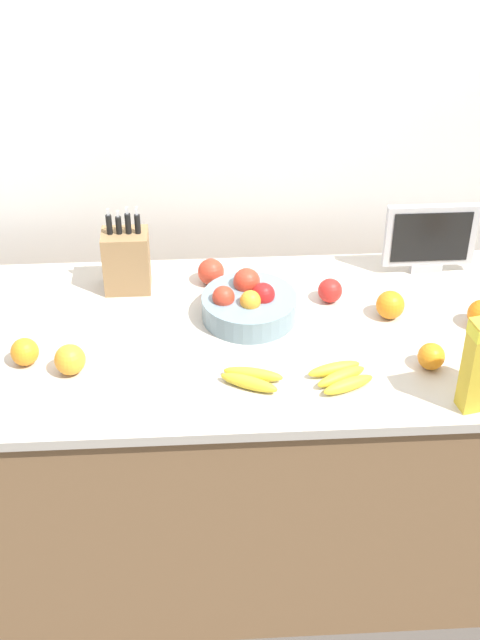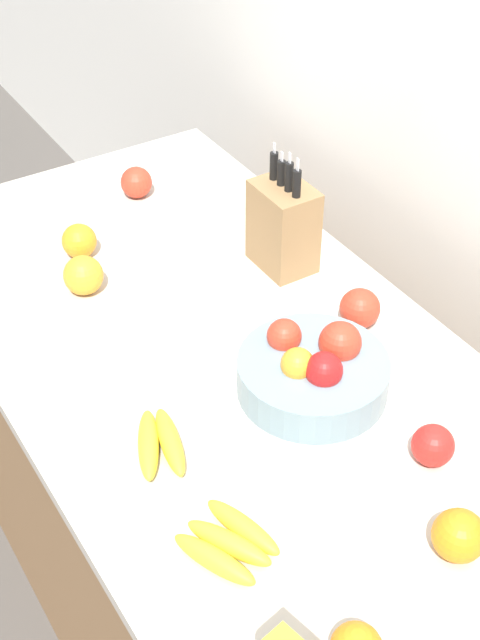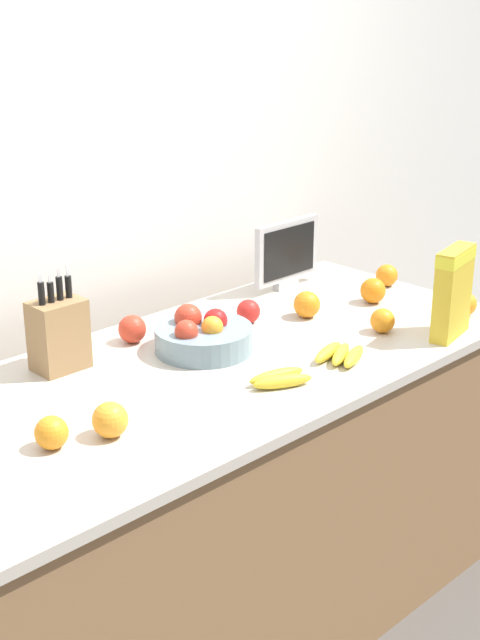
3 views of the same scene
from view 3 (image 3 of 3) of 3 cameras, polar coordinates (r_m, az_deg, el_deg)
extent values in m
plane|color=#514C47|center=(2.95, -1.70, -18.66)|extent=(14.00, 14.00, 0.00)
cube|color=silver|center=(2.85, -10.90, 8.80)|extent=(9.00, 0.06, 2.60)
cube|color=olive|center=(2.70, -1.80, -11.69)|extent=(1.94, 0.83, 0.85)
cube|color=beige|center=(2.49, -1.91, -3.15)|extent=(1.97, 0.86, 0.03)
cube|color=#937047|center=(2.47, -11.53, -0.95)|extent=(0.14, 0.11, 0.20)
cylinder|color=black|center=(2.40, -12.59, 1.66)|extent=(0.02, 0.02, 0.06)
cube|color=silver|center=(2.39, -12.67, 2.62)|extent=(0.01, 0.00, 0.02)
cylinder|color=black|center=(2.42, -12.02, 1.74)|extent=(0.02, 0.02, 0.06)
cube|color=silver|center=(2.41, -12.09, 2.62)|extent=(0.01, 0.00, 0.02)
cylinder|color=black|center=(2.43, -11.48, 2.00)|extent=(0.02, 0.02, 0.06)
cube|color=silver|center=(2.42, -11.55, 2.99)|extent=(0.01, 0.00, 0.02)
cylinder|color=black|center=(2.45, -10.92, 2.11)|extent=(0.02, 0.02, 0.06)
cube|color=silver|center=(2.43, -10.99, 3.10)|extent=(0.01, 0.00, 0.03)
cube|color=#B7B7BC|center=(3.11, 2.96, 2.34)|extent=(0.10, 0.03, 0.03)
cube|color=#B7B7BC|center=(3.07, 3.00, 4.45)|extent=(0.29, 0.02, 0.21)
cube|color=black|center=(3.06, 3.19, 4.40)|extent=(0.25, 0.00, 0.17)
cube|color=gold|center=(2.71, 13.46, 1.70)|extent=(0.18, 0.09, 0.27)
cube|color=yellow|center=(2.68, 13.66, 3.96)|extent=(0.19, 0.09, 0.04)
cylinder|color=gray|center=(2.56, -2.34, -1.21)|extent=(0.28, 0.28, 0.07)
sphere|color=red|center=(2.57, -1.57, -0.02)|extent=(0.07, 0.07, 0.07)
sphere|color=red|center=(2.59, -3.34, 0.17)|extent=(0.08, 0.08, 0.08)
sphere|color=red|center=(2.49, -3.46, -0.74)|extent=(0.07, 0.07, 0.07)
sphere|color=orange|center=(2.52, -1.78, -0.44)|extent=(0.06, 0.06, 0.06)
ellipsoid|color=yellow|center=(2.37, 2.34, -3.59)|extent=(0.17, 0.08, 0.04)
ellipsoid|color=yellow|center=(2.34, 2.74, -3.94)|extent=(0.16, 0.10, 0.04)
ellipsoid|color=yellow|center=(2.51, 7.29, -2.32)|extent=(0.15, 0.09, 0.04)
ellipsoid|color=yellow|center=(2.52, 6.47, -2.19)|extent=(0.15, 0.10, 0.04)
ellipsoid|color=yellow|center=(2.53, 5.65, -2.06)|extent=(0.16, 0.07, 0.04)
sphere|color=red|center=(2.64, -6.91, -0.58)|extent=(0.08, 0.08, 0.08)
sphere|color=red|center=(2.77, 0.54, 0.57)|extent=(0.07, 0.07, 0.07)
sphere|color=orange|center=(2.98, 8.52, 1.87)|extent=(0.08, 0.08, 0.08)
sphere|color=orange|center=(3.16, 9.37, 2.84)|extent=(0.08, 0.08, 0.08)
sphere|color=orange|center=(2.83, 4.30, 1.00)|extent=(0.09, 0.09, 0.09)
sphere|color=orange|center=(2.73, 9.11, -0.04)|extent=(0.08, 0.08, 0.08)
sphere|color=orange|center=(2.08, -11.97, -7.07)|extent=(0.08, 0.08, 0.08)
sphere|color=orange|center=(2.93, 14.21, 1.00)|extent=(0.07, 0.07, 0.07)
sphere|color=orange|center=(2.10, -8.31, -6.34)|extent=(0.09, 0.09, 0.09)
camera|label=1|loc=(1.58, 70.15, 28.65)|focal=50.00mm
camera|label=2|loc=(2.75, 25.98, 22.38)|focal=50.00mm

